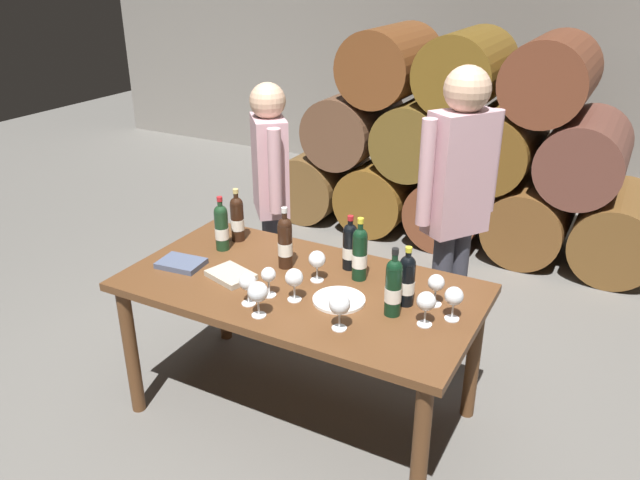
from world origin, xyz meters
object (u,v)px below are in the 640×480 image
Objects in this scene: wine_glass_2 at (317,260)px; wine_glass_5 at (436,284)px; wine_glass_7 at (454,297)px; tasting_notebook at (231,275)px; wine_glass_8 at (248,283)px; dining_table at (300,301)px; wine_bottle_5 at (393,287)px; sommelier_presenting at (457,197)px; wine_bottle_2 at (222,227)px; wine_bottle_4 at (350,246)px; wine_bottle_1 at (285,242)px; leather_ledger at (181,263)px; wine_glass_3 at (340,305)px; wine_glass_0 at (294,278)px; wine_glass_1 at (426,302)px; taster_seated_left at (271,187)px; wine_bottle_0 at (360,253)px; wine_bottle_6 at (407,280)px; serving_plate at (339,300)px; wine_glass_4 at (258,293)px; wine_glass_6 at (269,276)px; wine_bottle_3 at (237,218)px.

wine_glass_2 reaches higher than wine_glass_5.
tasting_notebook is at bearing -172.68° from wine_glass_7.
wine_glass_8 is at bearing -160.16° from wine_glass_7.
dining_table is 5.39× the size of wine_bottle_5.
wine_bottle_5 is at bearing -15.06° from wine_glass_2.
tasting_notebook is 1.23m from sommelier_presenting.
wine_bottle_2 is 0.17× the size of sommelier_presenting.
wine_bottle_1 is at bearing -154.57° from wine_bottle_4.
leather_ledger is at bearing -176.48° from wine_bottle_5.
wine_glass_3 is 1.09× the size of wine_glass_5.
wine_glass_2 is at bearing 89.67° from wine_glass_0.
taster_seated_left is (-1.26, 0.79, 0.05)m from wine_glass_1.
wine_bottle_0 is 1.12× the size of wine_bottle_4.
wine_bottle_6 is 0.32m from serving_plate.
wine_glass_2 and wine_glass_7 have the same top height.
wine_bottle_0 reaches higher than wine_glass_4.
wine_glass_3 reaches higher than serving_plate.
wine_glass_3 reaches higher than dining_table.
wine_bottle_5 is at bearing 11.55° from wine_glass_6.
wine_glass_2 is at bearing 61.70° from wine_glass_6.
sommelier_presenting is at bearing 55.67° from dining_table.
sommelier_presenting reaches higher than wine_glass_6.
dining_table is 0.98m from sommelier_presenting.
wine_glass_6 is at bearing -118.30° from wine_glass_2.
wine_bottle_1 is at bearing 127.85° from wine_glass_0.
leather_ledger is (-1.25, -0.23, -0.09)m from wine_glass_5.
leather_ledger is (-0.47, -0.24, -0.12)m from wine_bottle_1.
wine_glass_5 is (0.64, 0.45, -0.01)m from wine_glass_4.
wine_glass_3 is 0.69m from tasting_notebook.
tasting_notebook is at bearing 166.57° from wine_glass_3.
wine_glass_3 is 1.04m from sommelier_presenting.
wine_bottle_5 reaches higher than dining_table.
wine_bottle_4 is at bearing -31.38° from taster_seated_left.
wine_glass_8 is (-0.04, -0.11, 0.01)m from wine_glass_6.
serving_plate is (0.18, -0.13, -0.10)m from wine_glass_2.
serving_plate is (0.79, -0.34, -0.12)m from wine_bottle_3.
wine_glass_4 reaches higher than wine_glass_1.
wine_glass_3 reaches higher than wine_glass_5.
wine_glass_8 is at bearing -152.22° from wine_glass_5.
wine_bottle_0 is at bearing 8.74° from wine_bottle_1.
wine_glass_7 is 0.90m from wine_glass_8.
wine_bottle_4 reaches higher than leather_ledger.
sommelier_presenting is (0.53, 1.09, 0.17)m from wine_glass_4.
tasting_notebook is (-0.46, -0.37, -0.11)m from wine_bottle_4.
wine_bottle_4 reaches higher than wine_glass_2.
wine_bottle_0 is 1.07× the size of wine_bottle_3.
wine_glass_0 is at bearing -165.43° from wine_glass_7.
wine_glass_4 is 1.09× the size of wine_glass_5.
wine_glass_6 is at bearing -122.52° from sommelier_presenting.
dining_table is 0.26m from wine_glass_6.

